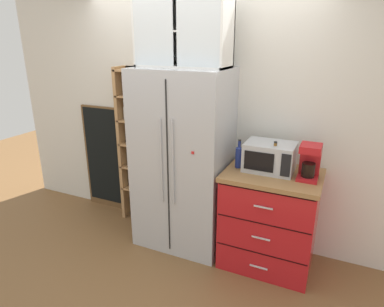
{
  "coord_description": "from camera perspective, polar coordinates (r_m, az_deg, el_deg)",
  "views": [
    {
      "loc": [
        1.41,
        -2.79,
        2.08
      ],
      "look_at": [
        0.1,
        0.04,
        1.01
      ],
      "focal_mm": 31.22,
      "sensor_mm": 36.0,
      "label": 1
    }
  ],
  "objects": [
    {
      "name": "ground_plane",
      "position": [
        3.75,
        -1.67,
        -14.64
      ],
      "size": [
        10.55,
        10.55,
        0.0
      ],
      "primitive_type": "plane",
      "color": "brown"
    },
    {
      "name": "wall_back_cream",
      "position": [
        3.58,
        1.0,
        6.02
      ],
      "size": [
        4.87,
        0.1,
        2.55
      ],
      "primitive_type": "cube",
      "color": "silver",
      "rests_on": "ground"
    },
    {
      "name": "refrigerator",
      "position": [
        3.37,
        -1.55,
        -1.24
      ],
      "size": [
        0.91,
        0.65,
        1.83
      ],
      "color": "#B7BABF",
      "rests_on": "ground"
    },
    {
      "name": "pantry_shelf_column",
      "position": [
        3.91,
        -9.01,
        1.48
      ],
      "size": [
        0.44,
        0.25,
        1.8
      ],
      "color": "brown",
      "rests_on": "ground"
    },
    {
      "name": "counter_cabinet",
      "position": [
        3.29,
        13.07,
        -10.8
      ],
      "size": [
        0.85,
        0.66,
        0.94
      ],
      "color": "red",
      "rests_on": "ground"
    },
    {
      "name": "microwave",
      "position": [
        3.1,
        13.14,
        -0.56
      ],
      "size": [
        0.44,
        0.33,
        0.26
      ],
      "color": "#B7BABF",
      "rests_on": "counter_cabinet"
    },
    {
      "name": "coffee_maker",
      "position": [
        3.01,
        19.45,
        -1.26
      ],
      "size": [
        0.17,
        0.2,
        0.31
      ],
      "color": "red",
      "rests_on": "counter_cabinet"
    },
    {
      "name": "mug_cream",
      "position": [
        3.13,
        14.02,
        -2.11
      ],
      "size": [
        0.12,
        0.09,
        0.09
      ],
      "color": "silver",
      "rests_on": "counter_cabinet"
    },
    {
      "name": "bottle_cobalt",
      "position": [
        3.13,
        8.02,
        -0.3
      ],
      "size": [
        0.07,
        0.07,
        0.27
      ],
      "color": "navy",
      "rests_on": "counter_cabinet"
    },
    {
      "name": "bottle_amber",
      "position": [
        3.03,
        13.85,
        -0.99
      ],
      "size": [
        0.07,
        0.07,
        0.3
      ],
      "color": "brown",
      "rests_on": "counter_cabinet"
    },
    {
      "name": "upper_cabinet",
      "position": [
        3.2,
        -1.35,
        20.08
      ],
      "size": [
        0.87,
        0.32,
        0.63
      ],
      "color": "silver",
      "rests_on": "refrigerator"
    },
    {
      "name": "chalkboard_menu",
      "position": [
        4.33,
        -14.57,
        -0.76
      ],
      "size": [
        0.6,
        0.04,
        1.31
      ],
      "color": "brown",
      "rests_on": "ground"
    }
  ]
}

